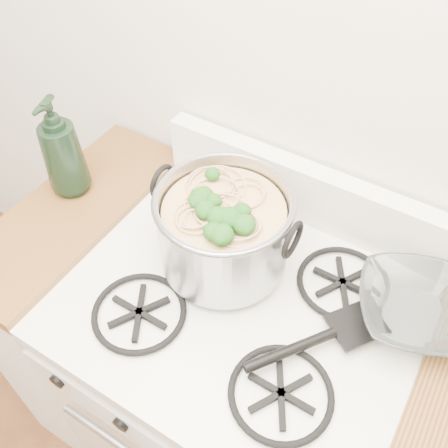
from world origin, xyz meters
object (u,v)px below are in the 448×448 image
(gas_range, at_px, (238,389))
(bottle, at_px, (61,147))
(spatula, at_px, (357,323))
(glass_bowl, at_px, (414,312))
(stock_pot, at_px, (224,230))

(gas_range, bearing_deg, bottle, 173.69)
(spatula, relative_size, glass_bowl, 3.18)
(stock_pot, relative_size, glass_bowl, 3.36)
(stock_pot, distance_m, spatula, 0.34)
(stock_pot, distance_m, bottle, 0.46)
(spatula, height_order, bottle, bottle)
(gas_range, distance_m, glass_bowl, 0.62)
(stock_pot, xyz_separation_m, spatula, (0.33, -0.01, -0.08))
(stock_pot, bearing_deg, gas_range, -37.76)
(stock_pot, distance_m, glass_bowl, 0.43)
(gas_range, height_order, bottle, bottle)
(gas_range, distance_m, stock_pot, 0.59)
(gas_range, distance_m, bottle, 0.83)
(glass_bowl, relative_size, bottle, 0.36)
(gas_range, height_order, stock_pot, stock_pot)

